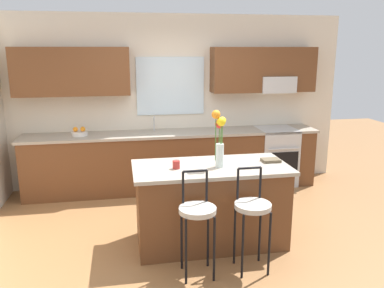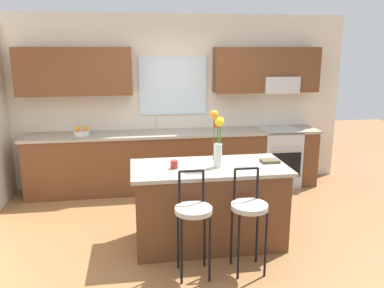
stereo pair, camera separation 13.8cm
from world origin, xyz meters
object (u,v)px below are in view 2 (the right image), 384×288
Objects in this scene: bar_stool_middle at (249,211)px; mug_ceramic at (174,164)px; flower_vase at (218,135)px; kitchen_island at (209,205)px; oven_range at (278,157)px; bar_stool_near at (193,215)px; cookbook at (270,161)px; fruit_bowl_oranges at (82,132)px.

mug_ceramic is at bearing 138.47° from bar_stool_middle.
flower_vase is at bearing -2.27° from mug_ceramic.
kitchen_island is 1.65× the size of bar_stool_middle.
oven_range is 0.54× the size of kitchen_island.
flower_vase is (0.08, -0.05, 0.82)m from kitchen_island.
bar_stool_near reaches higher than mug_ceramic.
bar_stool_middle is 0.85m from cookbook.
bar_stool_near is 1.00× the size of bar_stool_middle.
cookbook is at bearing -114.11° from oven_range.
flower_vase is (-0.20, 0.57, 0.65)m from bar_stool_middle.
fruit_bowl_oranges reaches higher than cookbook.
oven_range is 1.47× the size of flower_vase.
cookbook is at bearing 56.82° from bar_stool_middle.
flower_vase reaches higher than kitchen_island.
bar_stool_near is 0.55m from bar_stool_middle.
flower_vase is at bearing -171.84° from cookbook.
kitchen_island is 7.16× the size of fruit_bowl_oranges.
mug_ceramic is (-1.91, -1.87, 0.51)m from oven_range.
bar_stool_near is 5.21× the size of cookbook.
flower_vase is at bearing -127.23° from oven_range.
kitchen_island is 1.65× the size of bar_stool_near.
kitchen_island is at bearing 113.75° from bar_stool_middle.
fruit_bowl_oranges is (-3.09, 0.02, 0.50)m from oven_range.
fruit_bowl_oranges is at bearing 130.18° from kitchen_island.
flower_vase reaches higher than fruit_bowl_oranges.
flower_vase reaches higher than bar_stool_near.
bar_stool_middle is 0.88m from flower_vase.
cookbook reaches higher than kitchen_island.
bar_stool_middle reaches higher than cookbook.
mug_ceramic is at bearing -135.51° from oven_range.
oven_range is 2.38m from kitchen_island.
fruit_bowl_oranges is at bearing 130.74° from flower_vase.
mug_ceramic is at bearing 177.73° from flower_vase.
kitchen_island is 0.82m from flower_vase.
cookbook is at bearing 3.74° from mug_ceramic.
kitchen_island is 0.70m from bar_stool_near.
bar_stool_middle is (0.28, -0.62, 0.17)m from kitchen_island.
oven_range is at bearing 65.89° from cookbook.
fruit_bowl_oranges reaches higher than oven_range.
bar_stool_near and bar_stool_middle have the same top height.
mug_ceramic is (-0.47, 0.02, -0.32)m from flower_vase.
bar_stool_middle is at bearing -41.53° from mug_ceramic.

